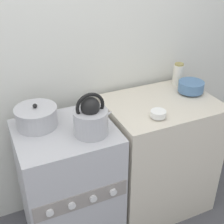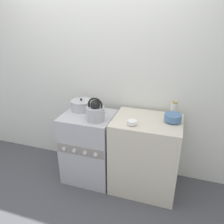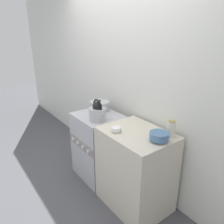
# 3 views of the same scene
# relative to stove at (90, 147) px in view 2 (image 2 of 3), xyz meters

# --- Properties ---
(ground_plane) EXTENTS (12.00, 12.00, 0.00)m
(ground_plane) POSITION_rel_stove_xyz_m (0.00, -0.26, -0.44)
(ground_plane) COLOR #4C4C51
(wall_back) EXTENTS (7.00, 0.06, 2.50)m
(wall_back) POSITION_rel_stove_xyz_m (0.00, 0.38, 0.81)
(wall_back) COLOR silver
(wall_back) RESTS_ON ground_plane
(stove) EXTENTS (0.59, 0.55, 0.87)m
(stove) POSITION_rel_stove_xyz_m (0.00, 0.00, 0.00)
(stove) COLOR #B2B2B7
(stove) RESTS_ON ground_plane
(counter) EXTENTS (0.74, 0.57, 0.90)m
(counter) POSITION_rel_stove_xyz_m (0.69, 0.02, 0.01)
(counter) COLOR beige
(counter) RESTS_ON ground_plane
(kettle) EXTENTS (0.25, 0.20, 0.26)m
(kettle) POSITION_rel_stove_xyz_m (0.14, -0.09, 0.53)
(kettle) COLOR #B2B2B7
(kettle) RESTS_ON stove
(cooking_pot) EXTENTS (0.25, 0.25, 0.15)m
(cooking_pot) POSITION_rel_stove_xyz_m (-0.13, 0.12, 0.50)
(cooking_pot) COLOR #B2B2B7
(cooking_pot) RESTS_ON stove
(enamel_bowl) EXTENTS (0.18, 0.18, 0.09)m
(enamel_bowl) POSITION_rel_stove_xyz_m (0.95, 0.06, 0.51)
(enamel_bowl) COLOR #4C729E
(enamel_bowl) RESTS_ON counter
(small_ceramic_bowl) EXTENTS (0.10, 0.10, 0.05)m
(small_ceramic_bowl) POSITION_rel_stove_xyz_m (0.56, -0.14, 0.49)
(small_ceramic_bowl) COLOR white
(small_ceramic_bowl) RESTS_ON counter
(storage_jar) EXTENTS (0.08, 0.08, 0.16)m
(storage_jar) POSITION_rel_stove_xyz_m (0.95, 0.22, 0.54)
(storage_jar) COLOR silver
(storage_jar) RESTS_ON counter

